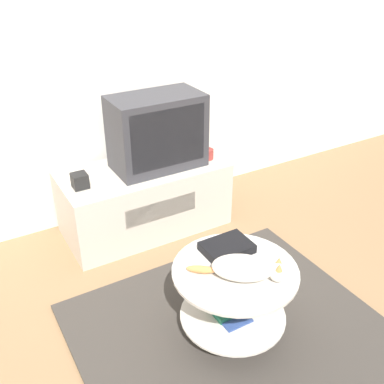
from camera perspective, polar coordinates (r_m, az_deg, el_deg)
name	(u,v)px	position (r m, az deg, el deg)	size (l,w,h in m)	color
ground_plane	(237,339)	(2.71, 5.70, -18.11)	(12.00, 12.00, 0.00)	#93704C
wall_back	(108,51)	(3.42, -10.62, 17.18)	(8.00, 0.05, 2.60)	silver
rug	(237,338)	(2.71, 5.72, -17.97)	(1.70, 1.58, 0.02)	#3D3833
tv_stand	(144,198)	(3.48, -6.05, -0.80)	(1.23, 0.59, 0.51)	beige
tv	(157,132)	(3.28, -4.46, 7.62)	(0.66, 0.37, 0.54)	#333338
speaker	(80,181)	(3.15, -14.05, 1.40)	(0.10, 0.10, 0.10)	black
mug	(207,154)	(3.48, 1.93, 4.84)	(0.10, 0.10, 0.08)	#99332D
coffee_table	(234,293)	(2.51, 5.30, -12.67)	(0.67, 0.67, 0.46)	#B2B2B7
dvd_box	(227,247)	(2.51, 4.45, -7.04)	(0.27, 0.19, 0.05)	black
cat	(245,268)	(2.32, 6.78, -9.61)	(0.43, 0.36, 0.12)	silver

